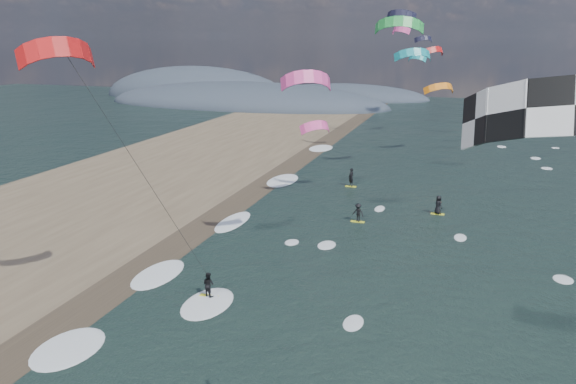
% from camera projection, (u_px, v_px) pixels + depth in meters
% --- Properties ---
extents(wet_sand_strip, '(3.00, 240.00, 0.00)m').
position_uv_depth(wet_sand_strip, '(89.00, 306.00, 31.10)').
color(wet_sand_strip, '#382D23').
rests_on(wet_sand_strip, ground).
extents(coastal_hills, '(80.00, 41.00, 15.00)m').
position_uv_depth(coastal_hills, '(238.00, 100.00, 130.54)').
color(coastal_hills, '#3D4756').
rests_on(coastal_hills, ground).
extents(kitesurfer_near_b, '(6.65, 9.02, 14.96)m').
position_uv_depth(kitesurfer_near_b, '(121.00, 149.00, 26.62)').
color(kitesurfer_near_b, yellow).
rests_on(kitesurfer_near_b, ground).
extents(far_kitesurfers, '(9.91, 11.47, 1.86)m').
position_uv_depth(far_kitesurfers, '(381.00, 200.00, 48.41)').
color(far_kitesurfers, yellow).
rests_on(far_kitesurfers, ground).
extents(bg_kite_field, '(12.57, 72.19, 11.20)m').
position_uv_depth(bg_kite_field, '(410.00, 51.00, 64.55)').
color(bg_kite_field, orange).
rests_on(bg_kite_field, ground).
extents(shoreline_surf, '(2.40, 79.40, 0.11)m').
position_uv_depth(shoreline_surf, '(153.00, 275.00, 35.08)').
color(shoreline_surf, white).
rests_on(shoreline_surf, ground).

